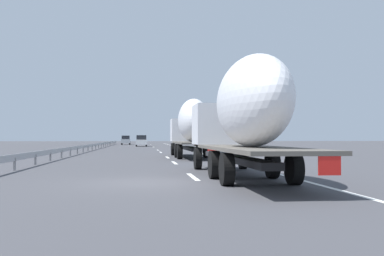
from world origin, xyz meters
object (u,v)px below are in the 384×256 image
(truck_trailing, at_px, (243,113))
(car_white_van, at_px, (141,141))
(road_sign, at_px, (198,131))
(truck_lead, at_px, (191,126))
(car_silver_hatch, at_px, (126,140))

(truck_trailing, relative_size, car_white_van, 3.27)
(truck_trailing, bearing_deg, road_sign, -4.66)
(truck_lead, relative_size, truck_trailing, 0.91)
(road_sign, bearing_deg, car_white_van, 17.44)
(car_silver_hatch, bearing_deg, truck_trailing, -174.89)
(car_white_van, relative_size, road_sign, 1.20)
(road_sign, bearing_deg, car_silver_hatch, 13.98)
(truck_trailing, bearing_deg, truck_lead, -0.00)
(truck_trailing, height_order, car_silver_hatch, truck_trailing)
(car_silver_hatch, bearing_deg, road_sign, -166.02)
(car_silver_hatch, height_order, road_sign, road_sign)
(truck_trailing, height_order, car_white_van, truck_trailing)
(truck_lead, height_order, road_sign, truck_lead)
(truck_trailing, xyz_separation_m, car_white_van, (59.88, 3.77, -1.48))
(truck_lead, relative_size, road_sign, 3.59)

